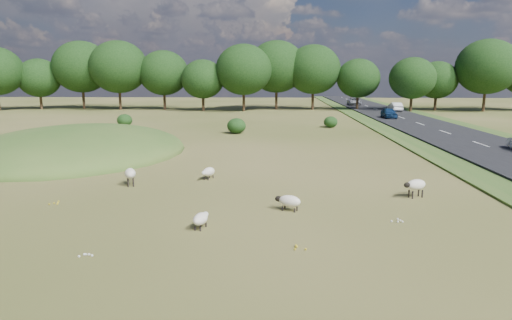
# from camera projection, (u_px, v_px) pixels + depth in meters

# --- Properties ---
(ground) EXTENTS (160.00, 160.00, 0.00)m
(ground) POSITION_uv_depth(u_px,v_px,m) (242.00, 139.00, 42.24)
(ground) COLOR #3B4A17
(ground) RESTS_ON ground
(mound) EXTENTS (16.00, 20.00, 4.00)m
(mound) POSITION_uv_depth(u_px,v_px,m) (78.00, 152.00, 34.88)
(mound) COLOR #33561E
(mound) RESTS_ON ground
(road) EXTENTS (8.00, 150.00, 0.25)m
(road) POSITION_uv_depth(u_px,v_px,m) (426.00, 127.00, 51.21)
(road) COLOR black
(road) RESTS_ON ground
(treeline) EXTENTS (96.28, 14.66, 11.70)m
(treeline) POSITION_uv_depth(u_px,v_px,m) (251.00, 71.00, 75.89)
(treeline) COLOR black
(treeline) RESTS_ON ground
(shrubs) EXTENTS (25.28, 7.89, 1.56)m
(shrubs) POSITION_uv_depth(u_px,v_px,m) (220.00, 123.00, 49.45)
(shrubs) COLOR black
(shrubs) RESTS_ON ground
(sheep_0) EXTENTS (0.83, 1.22, 0.68)m
(sheep_0) POSITION_uv_depth(u_px,v_px,m) (208.00, 172.00, 25.78)
(sheep_0) COLOR beige
(sheep_0) RESTS_ON ground
(sheep_2) EXTENTS (1.29, 0.93, 0.90)m
(sheep_2) POSITION_uv_depth(u_px,v_px,m) (416.00, 185.00, 21.86)
(sheep_2) COLOR beige
(sheep_2) RESTS_ON ground
(sheep_3) EXTENTS (0.69, 1.13, 0.63)m
(sheep_3) POSITION_uv_depth(u_px,v_px,m) (201.00, 219.00, 17.46)
(sheep_3) COLOR beige
(sheep_3) RESTS_ON ground
(sheep_4) EXTENTS (0.88, 1.35, 0.94)m
(sheep_4) POSITION_uv_depth(u_px,v_px,m) (130.00, 173.00, 24.29)
(sheep_4) COLOR beige
(sheep_4) RESTS_ON ground
(sheep_5) EXTENTS (1.24, 0.89, 0.69)m
(sheep_5) POSITION_uv_depth(u_px,v_px,m) (289.00, 201.00, 19.78)
(sheep_5) COLOR beige
(sheep_5) RESTS_ON ground
(car_0) EXTENTS (1.87, 4.59, 1.33)m
(car_0) POSITION_uv_depth(u_px,v_px,m) (355.00, 96.00, 108.10)
(car_0) COLOR silver
(car_0) RESTS_ON road
(car_1) EXTENTS (2.18, 4.73, 1.31)m
(car_1) POSITION_uv_depth(u_px,v_px,m) (354.00, 101.00, 86.76)
(car_1) COLOR #B3B4BB
(car_1) RESTS_ON road
(car_2) EXTENTS (1.45, 4.17, 1.37)m
(car_2) POSITION_uv_depth(u_px,v_px,m) (395.00, 107.00, 71.50)
(car_2) COLOR white
(car_2) RESTS_ON road
(car_3) EXTENTS (1.58, 3.92, 1.33)m
(car_3) POSITION_uv_depth(u_px,v_px,m) (389.00, 113.00, 60.23)
(car_3) COLOR navy
(car_3) RESTS_ON road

